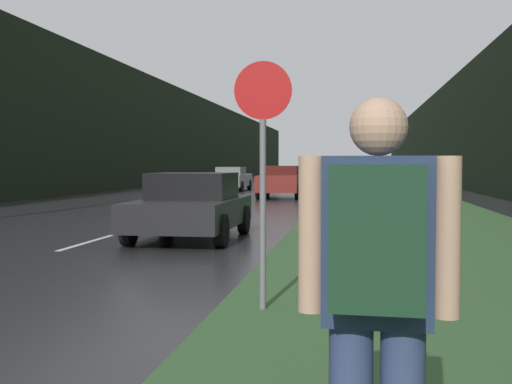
{
  "coord_description": "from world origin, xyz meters",
  "views": [
    {
      "loc": [
        5.31,
        0.81,
        1.57
      ],
      "look_at": [
        3.05,
        15.4,
        0.93
      ],
      "focal_mm": 45.0,
      "sensor_mm": 36.0,
      "label": 1
    }
  ],
  "objects_px": {
    "hitchhiker_with_backpack": "(377,296)",
    "car_passing_far": "(282,181)",
    "stop_sign": "(263,162)",
    "car_oncoming": "(232,179)",
    "car_passing_near": "(191,206)"
  },
  "relations": [
    {
      "from": "car_passing_far",
      "to": "car_oncoming",
      "type": "height_order",
      "value": "car_passing_far"
    },
    {
      "from": "hitchhiker_with_backpack",
      "to": "car_passing_near",
      "type": "distance_m",
      "value": 11.1
    },
    {
      "from": "stop_sign",
      "to": "car_passing_far",
      "type": "xyz_separation_m",
      "value": [
        -2.43,
        23.09,
        -0.82
      ]
    },
    {
      "from": "stop_sign",
      "to": "car_passing_far",
      "type": "distance_m",
      "value": 23.24
    },
    {
      "from": "hitchhiker_with_backpack",
      "to": "car_oncoming",
      "type": "distance_m",
      "value": 35.51
    },
    {
      "from": "hitchhiker_with_backpack",
      "to": "car_oncoming",
      "type": "relative_size",
      "value": 0.4
    },
    {
      "from": "stop_sign",
      "to": "car_oncoming",
      "type": "bearing_deg",
      "value": 101.57
    },
    {
      "from": "stop_sign",
      "to": "car_passing_near",
      "type": "height_order",
      "value": "stop_sign"
    },
    {
      "from": "car_passing_near",
      "to": "car_oncoming",
      "type": "height_order",
      "value": "car_oncoming"
    },
    {
      "from": "stop_sign",
      "to": "hitchhiker_with_backpack",
      "type": "xyz_separation_m",
      "value": [
        1.06,
        -4.19,
        -0.54
      ]
    },
    {
      "from": "car_passing_far",
      "to": "car_passing_near",
      "type": "bearing_deg",
      "value": 90.0
    },
    {
      "from": "hitchhiker_with_backpack",
      "to": "car_passing_far",
      "type": "distance_m",
      "value": 27.5
    },
    {
      "from": "stop_sign",
      "to": "car_oncoming",
      "type": "height_order",
      "value": "stop_sign"
    },
    {
      "from": "car_passing_far",
      "to": "hitchhiker_with_backpack",
      "type": "bearing_deg",
      "value": 97.28
    },
    {
      "from": "car_passing_far",
      "to": "car_oncoming",
      "type": "distance_m",
      "value": 8.39
    }
  ]
}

